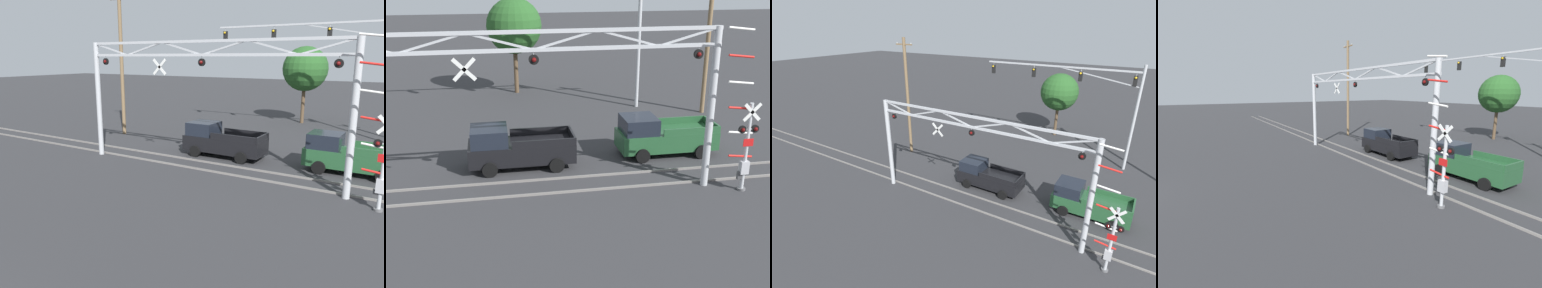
{
  "view_description": "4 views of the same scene",
  "coord_description": "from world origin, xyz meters",
  "views": [
    {
      "loc": [
        9.56,
        -1.57,
        5.99
      ],
      "look_at": [
        0.11,
        13.85,
        1.77
      ],
      "focal_mm": 35.0,
      "sensor_mm": 36.0,
      "label": 1
    },
    {
      "loc": [
        -1.65,
        -2.84,
        8.96
      ],
      "look_at": [
        2.06,
        17.03,
        1.5
      ],
      "focal_mm": 45.0,
      "sensor_mm": 36.0,
      "label": 2
    },
    {
      "loc": [
        8.82,
        0.15,
        12.0
      ],
      "look_at": [
        -2.49,
        18.01,
        3.39
      ],
      "focal_mm": 28.0,
      "sensor_mm": 36.0,
      "label": 3
    },
    {
      "loc": [
        15.8,
        4.8,
        5.32
      ],
      "look_at": [
        1.52,
        13.59,
        1.81
      ],
      "focal_mm": 24.0,
      "sensor_mm": 36.0,
      "label": 4
    }
  ],
  "objects": [
    {
      "name": "utility_pole_right",
      "position": [
        11.89,
        25.48,
        4.78
      ],
      "size": [
        1.8,
        0.28,
        9.27
      ],
      "color": "brown",
      "rests_on": "ground_plane"
    },
    {
      "name": "rail_track_far",
      "position": [
        0.0,
        16.68,
        0.05
      ],
      "size": [
        80.0,
        0.08,
        0.1
      ],
      "primitive_type": "cube",
      "color": "gray",
      "rests_on": "ground_plane"
    },
    {
      "name": "rail_track_near",
      "position": [
        0.0,
        15.25,
        0.05
      ],
      "size": [
        80.0,
        0.08,
        0.1
      ],
      "primitive_type": "cube",
      "color": "gray",
      "rests_on": "ground_plane"
    },
    {
      "name": "pickup_truck_lead",
      "position": [
        -0.65,
        18.48,
        0.96
      ],
      "size": [
        4.93,
        2.19,
        2.04
      ],
      "color": "black",
      "rests_on": "ground_plane"
    },
    {
      "name": "background_tree_beyond_span",
      "position": [
        0.33,
        33.05,
        4.93
      ],
      "size": [
        4.01,
        4.01,
        6.95
      ],
      "color": "brown",
      "rests_on": "ground_plane"
    },
    {
      "name": "pickup_truck_following",
      "position": [
        6.66,
        18.86,
        0.96
      ],
      "size": [
        4.91,
        2.19,
        2.04
      ],
      "color": "#23512D",
      "rests_on": "ground_plane"
    },
    {
      "name": "crossing_gantry",
      "position": [
        -0.01,
        14.96,
        4.47
      ],
      "size": [
        14.85,
        0.31,
        6.82
      ],
      "color": "#B7BABF",
      "rests_on": "ground_plane"
    },
    {
      "name": "crossing_signal_mast",
      "position": [
        8.52,
        14.17,
        2.17
      ],
      "size": [
        1.78,
        0.35,
        6.88
      ],
      "color": "#B7BABF",
      "rests_on": "ground_plane"
    },
    {
      "name": "traffic_signal_span",
      "position": [
        4.58,
        27.59,
        6.36
      ],
      "size": [
        13.7,
        0.39,
        8.98
      ],
      "color": "#B7BABF",
      "rests_on": "ground_plane"
    }
  ]
}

